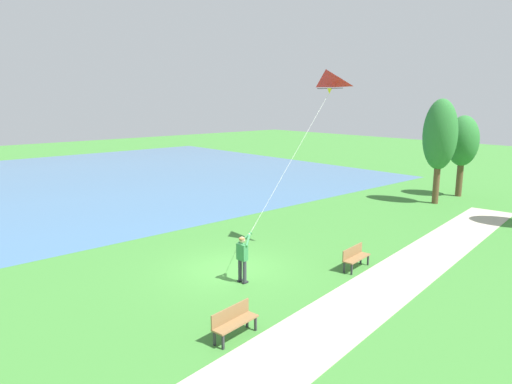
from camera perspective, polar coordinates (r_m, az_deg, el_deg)
ground_plane at (r=18.38m, az=-3.15°, el=-9.52°), size 120.00×120.00×0.00m
lake_water at (r=40.87m, az=-20.08°, el=1.46°), size 36.00×44.00×0.01m
walkway_path at (r=16.53m, az=13.89°, el=-12.30°), size 6.96×32.01×0.02m
person_kite_flyer at (r=16.81m, az=-1.66°, el=-7.74°), size 0.52×0.62×1.83m
flying_kite at (r=19.47m, az=8.57°, el=13.22°), size 1.58×4.71×5.94m
park_bench_near_walkway at (r=13.39m, az=-2.77°, el=-15.46°), size 0.65×1.55×0.88m
park_bench_far_walkway at (r=18.71m, az=12.10°, el=-7.72°), size 0.65×1.55×0.88m
tree_treeline_center at (r=31.16m, az=21.71°, el=6.47°), size 2.14×1.84×6.59m
tree_treeline_left at (r=34.26m, az=24.11°, el=5.66°), size 2.06×2.13×5.49m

